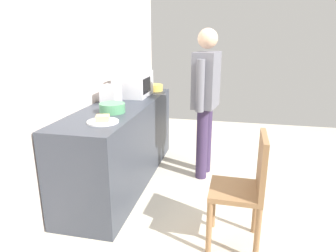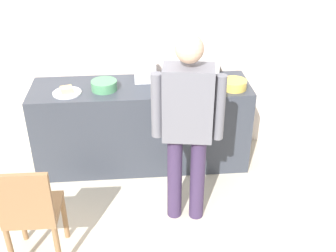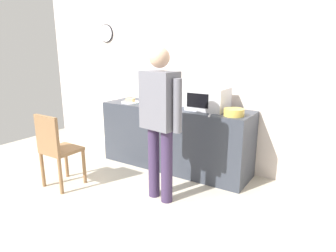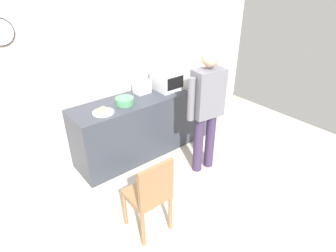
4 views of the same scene
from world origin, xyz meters
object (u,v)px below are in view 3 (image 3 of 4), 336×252
(toaster, at_px, (183,98))
(spoon_utensil, at_px, (226,108))
(salad_bowl, at_px, (234,112))
(fork_utensil, at_px, (210,115))
(sandwich_plate, at_px, (131,102))
(cereal_bowl, at_px, (152,101))
(person_standing, at_px, (160,114))
(microwave, at_px, (208,99))
(wooden_chair, at_px, (56,148))

(toaster, bearing_deg, spoon_utensil, 13.42)
(salad_bowl, distance_m, spoon_utensil, 0.48)
(fork_utensil, bearing_deg, toaster, 146.43)
(sandwich_plate, height_order, cereal_bowl, cereal_bowl)
(sandwich_plate, xyz_separation_m, person_standing, (1.07, -0.79, 0.08))
(microwave, height_order, wooden_chair, microwave)
(salad_bowl, distance_m, wooden_chair, 2.21)
(salad_bowl, xyz_separation_m, fork_utensil, (-0.25, -0.14, -0.04))
(salad_bowl, xyz_separation_m, person_standing, (-0.56, -0.76, 0.05))
(microwave, xyz_separation_m, toaster, (-0.45, 0.11, -0.05))
(microwave, xyz_separation_m, person_standing, (-0.15, -0.91, -0.06))
(spoon_utensil, relative_size, wooden_chair, 0.18)
(spoon_utensil, bearing_deg, microwave, -120.96)
(fork_utensil, relative_size, wooden_chair, 0.18)
(sandwich_plate, distance_m, person_standing, 1.33)
(microwave, xyz_separation_m, salad_bowl, (0.41, -0.15, -0.11))
(cereal_bowl, distance_m, wooden_chair, 1.46)
(microwave, xyz_separation_m, sandwich_plate, (-1.21, -0.13, -0.13))
(spoon_utensil, bearing_deg, wooden_chair, -133.53)
(toaster, height_order, spoon_utensil, toaster)
(microwave, xyz_separation_m, wooden_chair, (-1.38, -1.36, -0.54))
(toaster, distance_m, wooden_chair, 1.81)
(salad_bowl, height_order, cereal_bowl, cereal_bowl)
(fork_utensil, bearing_deg, salad_bowl, 29.50)
(sandwich_plate, relative_size, spoon_utensil, 1.62)
(cereal_bowl, distance_m, spoon_utensil, 1.07)
(person_standing, bearing_deg, salad_bowl, 53.82)
(toaster, distance_m, person_standing, 1.07)
(sandwich_plate, xyz_separation_m, fork_utensil, (1.38, -0.17, -0.01))
(sandwich_plate, bearing_deg, microwave, 5.90)
(fork_utensil, relative_size, person_standing, 0.10)
(microwave, relative_size, person_standing, 0.29)
(fork_utensil, bearing_deg, sandwich_plate, 173.08)
(microwave, bearing_deg, cereal_bowl, -175.47)
(cereal_bowl, bearing_deg, fork_utensil, -12.40)
(cereal_bowl, bearing_deg, sandwich_plate, -170.83)
(microwave, height_order, spoon_utensil, microwave)
(salad_bowl, distance_m, person_standing, 0.95)
(microwave, distance_m, person_standing, 0.93)
(spoon_utensil, height_order, person_standing, person_standing)
(microwave, bearing_deg, salad_bowl, -19.83)
(salad_bowl, bearing_deg, cereal_bowl, 176.35)
(salad_bowl, bearing_deg, fork_utensil, -150.50)
(wooden_chair, bearing_deg, person_standing, 19.79)
(cereal_bowl, xyz_separation_m, toaster, (0.41, 0.18, 0.05))
(cereal_bowl, bearing_deg, salad_bowl, -3.65)
(toaster, bearing_deg, salad_bowl, -16.93)
(salad_bowl, relative_size, person_standing, 0.14)
(sandwich_plate, relative_size, fork_utensil, 1.62)
(salad_bowl, xyz_separation_m, spoon_utensil, (-0.26, 0.41, -0.04))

